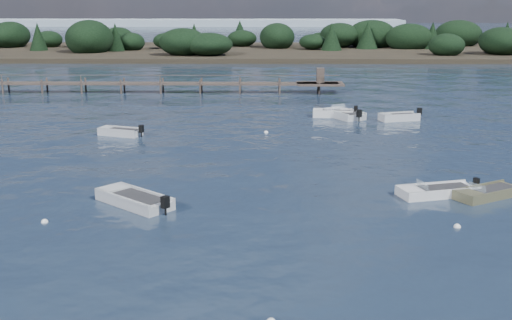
{
  "coord_description": "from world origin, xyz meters",
  "views": [
    {
      "loc": [
        -2.08,
        -21.32,
        9.87
      ],
      "look_at": [
        -2.52,
        14.0,
        1.0
      ],
      "focal_mm": 45.0,
      "sensor_mm": 36.0,
      "label": 1
    }
  ],
  "objects_px": {
    "dinghy_mid_white_b": "(488,194)",
    "tender_far_grey": "(120,133)",
    "dinghy_mid_grey": "(134,201)",
    "tender_far_grey_b": "(399,118)",
    "dinghy_mid_white_a": "(437,193)",
    "jetty": "(83,84)",
    "dinghy_extra_a": "(344,116)",
    "tender_far_white": "(333,115)"
  },
  "relations": [
    {
      "from": "dinghy_mid_white_b",
      "to": "tender_far_grey",
      "type": "height_order",
      "value": "tender_far_grey"
    },
    {
      "from": "dinghy_extra_a",
      "to": "tender_far_white",
      "type": "height_order",
      "value": "dinghy_extra_a"
    },
    {
      "from": "dinghy_extra_a",
      "to": "jetty",
      "type": "relative_size",
      "value": 0.07
    },
    {
      "from": "dinghy_mid_grey",
      "to": "tender_far_grey_b",
      "type": "distance_m",
      "value": 28.99
    },
    {
      "from": "dinghy_mid_grey",
      "to": "tender_far_grey_b",
      "type": "xyz_separation_m",
      "value": [
        17.75,
        22.92,
        0.02
      ]
    },
    {
      "from": "dinghy_mid_white_b",
      "to": "tender_far_grey_b",
      "type": "xyz_separation_m",
      "value": [
        -0.19,
        21.44,
        0.04
      ]
    },
    {
      "from": "dinghy_mid_white_a",
      "to": "jetty",
      "type": "distance_m",
      "value": 47.14
    },
    {
      "from": "tender_far_grey",
      "to": "tender_far_grey_b",
      "type": "distance_m",
      "value": 22.95
    },
    {
      "from": "dinghy_mid_grey",
      "to": "dinghy_mid_white_a",
      "type": "relative_size",
      "value": 0.96
    },
    {
      "from": "dinghy_extra_a",
      "to": "tender_far_grey",
      "type": "xyz_separation_m",
      "value": [
        -17.58,
        -7.65,
        -0.01
      ]
    },
    {
      "from": "dinghy_extra_a",
      "to": "jetty",
      "type": "bearing_deg",
      "value": 150.67
    },
    {
      "from": "dinghy_mid_white_b",
      "to": "jetty",
      "type": "height_order",
      "value": "jetty"
    },
    {
      "from": "dinghy_mid_grey",
      "to": "jetty",
      "type": "relative_size",
      "value": 0.07
    },
    {
      "from": "dinghy_extra_a",
      "to": "tender_far_white",
      "type": "relative_size",
      "value": 1.1
    },
    {
      "from": "dinghy_mid_white_b",
      "to": "tender_far_white",
      "type": "relative_size",
      "value": 1.05
    },
    {
      "from": "tender_far_white",
      "to": "tender_far_grey_b",
      "type": "xyz_separation_m",
      "value": [
        5.38,
        -1.62,
        -0.01
      ]
    },
    {
      "from": "tender_far_grey_b",
      "to": "dinghy_mid_white_b",
      "type": "bearing_deg",
      "value": -89.49
    },
    {
      "from": "dinghy_extra_a",
      "to": "tender_far_grey",
      "type": "bearing_deg",
      "value": -156.47
    },
    {
      "from": "tender_far_grey",
      "to": "tender_far_white",
      "type": "bearing_deg",
      "value": 25.48
    },
    {
      "from": "dinghy_mid_grey",
      "to": "dinghy_mid_white_b",
      "type": "bearing_deg",
      "value": 4.74
    },
    {
      "from": "dinghy_mid_white_a",
      "to": "dinghy_mid_white_b",
      "type": "bearing_deg",
      "value": -5.54
    },
    {
      "from": "jetty",
      "to": "dinghy_mid_white_b",
      "type": "bearing_deg",
      "value": -50.36
    },
    {
      "from": "dinghy_extra_a",
      "to": "dinghy_mid_white_b",
      "type": "bearing_deg",
      "value": -78.39
    },
    {
      "from": "dinghy_mid_white_b",
      "to": "jetty",
      "type": "relative_size",
      "value": 0.06
    },
    {
      "from": "dinghy_mid_grey",
      "to": "dinghy_mid_white_a",
      "type": "xyz_separation_m",
      "value": [
        15.41,
        1.74,
        -0.03
      ]
    },
    {
      "from": "jetty",
      "to": "tender_far_white",
      "type": "bearing_deg",
      "value": -29.68
    },
    {
      "from": "dinghy_extra_a",
      "to": "dinghy_mid_white_b",
      "type": "xyz_separation_m",
      "value": [
        4.67,
        -22.76,
        -0.04
      ]
    },
    {
      "from": "dinghy_mid_white_b",
      "to": "tender_far_grey_b",
      "type": "distance_m",
      "value": 21.44
    },
    {
      "from": "tender_far_white",
      "to": "tender_far_grey_b",
      "type": "height_order",
      "value": "tender_far_white"
    },
    {
      "from": "dinghy_extra_a",
      "to": "tender_far_white",
      "type": "distance_m",
      "value": 0.94
    },
    {
      "from": "dinghy_mid_white_a",
      "to": "tender_far_grey_b",
      "type": "bearing_deg",
      "value": 83.69
    },
    {
      "from": "dinghy_mid_white_b",
      "to": "tender_far_grey",
      "type": "xyz_separation_m",
      "value": [
        -22.26,
        15.1,
        0.03
      ]
    },
    {
      "from": "dinghy_mid_white_a",
      "to": "tender_far_grey_b",
      "type": "distance_m",
      "value": 21.32
    },
    {
      "from": "tender_far_grey",
      "to": "dinghy_mid_white_a",
      "type": "height_order",
      "value": "tender_far_grey"
    },
    {
      "from": "dinghy_mid_white_b",
      "to": "jetty",
      "type": "distance_m",
      "value": 48.91
    },
    {
      "from": "dinghy_mid_grey",
      "to": "tender_far_white",
      "type": "height_order",
      "value": "tender_far_white"
    },
    {
      "from": "dinghy_mid_white_b",
      "to": "tender_far_grey_b",
      "type": "height_order",
      "value": "tender_far_grey_b"
    },
    {
      "from": "dinghy_mid_white_b",
      "to": "tender_far_grey",
      "type": "distance_m",
      "value": 26.9
    },
    {
      "from": "dinghy_extra_a",
      "to": "tender_far_grey_b",
      "type": "distance_m",
      "value": 4.67
    },
    {
      "from": "dinghy_extra_a",
      "to": "dinghy_mid_white_b",
      "type": "height_order",
      "value": "dinghy_extra_a"
    },
    {
      "from": "dinghy_mid_grey",
      "to": "dinghy_mid_white_a",
      "type": "height_order",
      "value": "dinghy_mid_grey"
    },
    {
      "from": "dinghy_mid_grey",
      "to": "tender_far_grey_b",
      "type": "bearing_deg",
      "value": 52.25
    }
  ]
}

